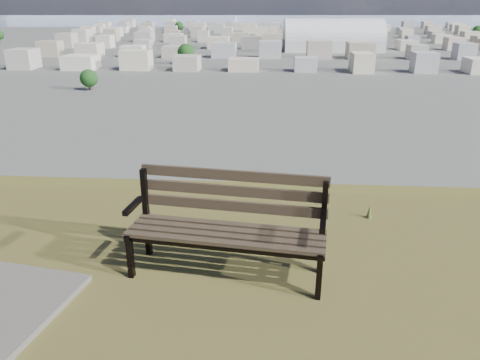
{
  "coord_description": "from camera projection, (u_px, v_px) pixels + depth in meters",
  "views": [
    {
      "loc": [
        1.1,
        -2.48,
        27.67
      ],
      "look_at": [
        0.66,
        3.69,
        25.3
      ],
      "focal_mm": 35.0,
      "sensor_mm": 36.0,
      "label": 1
    }
  ],
  "objects": [
    {
      "name": "park_bench",
      "position": [
        228.0,
        219.0,
        4.77
      ],
      "size": [
        2.06,
        0.89,
        1.04
      ],
      "rotation": [
        0.0,
        0.0,
        -0.13
      ],
      "color": "#3E3424",
      "rests_on": "hilltop_mesa"
    },
    {
      "name": "city_blocks",
      "position": [
        273.0,
        33.0,
        378.49
      ],
      "size": [
        395.0,
        361.0,
        7.0
      ],
      "color": "beige",
      "rests_on": "ground"
    },
    {
      "name": "arena",
      "position": [
        332.0,
        41.0,
        277.73
      ],
      "size": [
        58.9,
        27.49,
        24.34
      ],
      "rotation": [
        0.0,
        0.0,
        0.06
      ],
      "color": "silver",
      "rests_on": "ground"
    },
    {
      "name": "bay_water",
      "position": [
        275.0,
        18.0,
        850.72
      ],
      "size": [
        2400.0,
        700.0,
        0.12
      ],
      "primitive_type": "cube",
      "color": "#8F9CB6",
      "rests_on": "ground"
    },
    {
      "name": "far_hills",
      "position": [
        254.0,
        2.0,
        1314.19
      ],
      "size": [
        2050.0,
        340.0,
        60.0
      ],
      "color": "#A4B4CC",
      "rests_on": "ground"
    },
    {
      "name": "city_trees",
      "position": [
        233.0,
        38.0,
        309.48
      ],
      "size": [
        406.52,
        387.2,
        9.98
      ],
      "color": "#37241B",
      "rests_on": "ground"
    }
  ]
}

